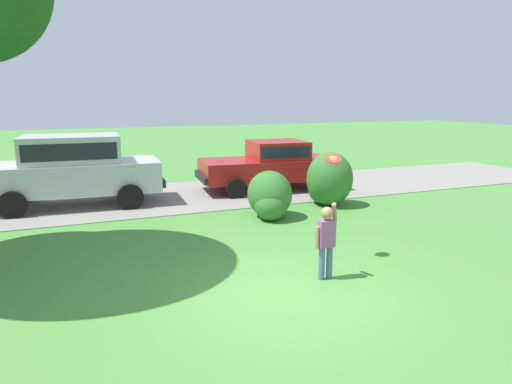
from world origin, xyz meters
TOP-DOWN VIEW (x-y plane):
  - ground_plane at (0.00, 0.00)m, footprint 80.00×80.00m
  - driveway_strip at (0.00, 7.35)m, footprint 28.00×4.40m
  - shrub_near_tree at (1.55, 4.07)m, footprint 1.07×1.32m
  - shrub_centre_left at (3.58, 4.72)m, footprint 1.27×1.25m
  - parked_sedan at (2.98, 7.25)m, footprint 4.54×2.38m
  - parked_suv at (-2.87, 7.24)m, footprint 4.78×2.27m
  - child_thrower at (0.83, 0.18)m, footprint 0.46×0.26m
  - frisbee at (1.41, 1.00)m, footprint 0.30×0.26m

SIDE VIEW (x-z plane):
  - ground_plane at x=0.00m, z-range 0.00..0.00m
  - driveway_strip at x=0.00m, z-range 0.00..0.02m
  - shrub_near_tree at x=1.55m, z-range -0.05..1.11m
  - shrub_centre_left at x=3.58m, z-range -0.07..1.40m
  - child_thrower at x=0.83m, z-range 0.07..1.36m
  - parked_sedan at x=2.98m, z-range 0.07..1.63m
  - parked_suv at x=-2.87m, z-range 0.12..2.04m
  - frisbee at x=1.41m, z-range 1.75..1.95m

